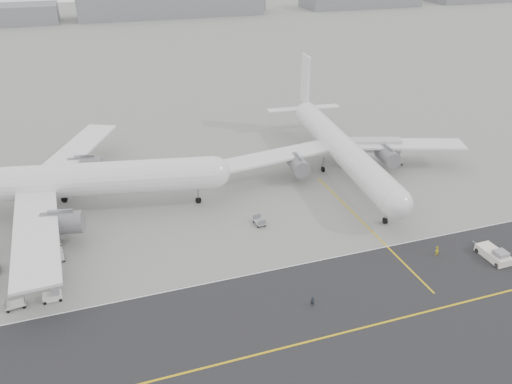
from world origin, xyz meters
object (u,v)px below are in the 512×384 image
object	(u,v)px
jet_bridge	(367,146)
pushback_tug	(494,254)
airliner_a	(57,181)
ground_crew_b	(436,251)
airliner_b	(340,147)
ground_crew_a	(313,302)

from	to	relation	value
jet_bridge	pushback_tug	bearing A→B (deg)	-70.56
airliner_a	ground_crew_b	xyz separation A→B (m)	(57.69, -34.27, -5.53)
pushback_tug	jet_bridge	distance (m)	39.41
airliner_b	pushback_tug	world-z (taller)	airliner_b
airliner_a	ground_crew_a	size ratio (longest dim) A/B	39.66
airliner_a	ground_crew_a	bearing A→B (deg)	-128.48
pushback_tug	ground_crew_b	distance (m)	8.97
airliner_b	pushback_tug	xyz separation A→B (m)	(8.64, -37.84, -4.83)
airliner_b	ground_crew_a	size ratio (longest dim) A/B	35.99
airliner_b	jet_bridge	world-z (taller)	airliner_b
pushback_tug	ground_crew_b	bearing A→B (deg)	152.93
pushback_tug	ground_crew_a	size ratio (longest dim) A/B	4.67
jet_bridge	airliner_a	bearing A→B (deg)	-161.21
jet_bridge	ground_crew_b	distance (m)	36.21
jet_bridge	ground_crew_b	xyz separation A→B (m)	(-6.98, -35.37, -3.47)
jet_bridge	ground_crew_a	world-z (taller)	jet_bridge
jet_bridge	ground_crew_b	world-z (taller)	jet_bridge
airliner_a	ground_crew_b	size ratio (longest dim) A/B	39.23
airliner_a	pushback_tug	xyz separation A→B (m)	(65.78, -38.15, -5.47)
airliner_b	pushback_tug	bearing A→B (deg)	-71.89
airliner_a	pushback_tug	size ratio (longest dim) A/B	8.48
pushback_tug	jet_bridge	bearing A→B (deg)	90.17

